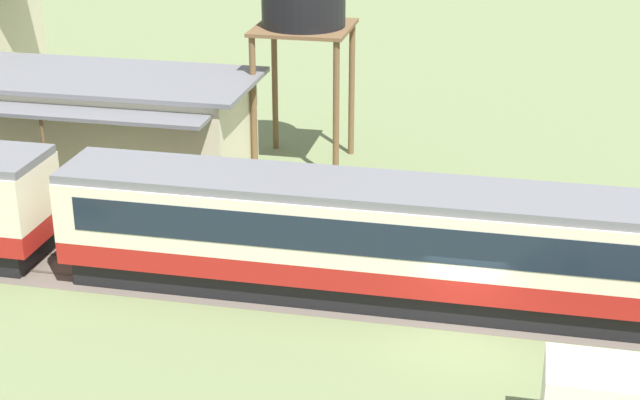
# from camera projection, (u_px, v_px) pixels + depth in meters

# --- Properties ---
(ground_plane) EXTENTS (600.00, 600.00, 0.00)m
(ground_plane) POSITION_uv_depth(u_px,v_px,m) (461.00, 332.00, 31.30)
(ground_plane) COLOR #707F51
(passenger_train) EXTENTS (62.85, 3.24, 4.12)m
(passenger_train) POSITION_uv_depth(u_px,v_px,m) (359.00, 234.00, 32.73)
(passenger_train) COLOR #AD1E19
(passenger_train) RESTS_ON ground_plane
(railway_track) EXTENTS (122.09, 3.60, 0.04)m
(railway_track) POSITION_uv_depth(u_px,v_px,m) (199.00, 279.00, 34.72)
(railway_track) COLOR #665B51
(railway_track) RESTS_ON ground_plane
(station_building) EXTENTS (15.09, 7.39, 4.67)m
(station_building) POSITION_uv_depth(u_px,v_px,m) (88.00, 125.00, 43.30)
(station_building) COLOR beige
(station_building) RESTS_ON ground_plane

